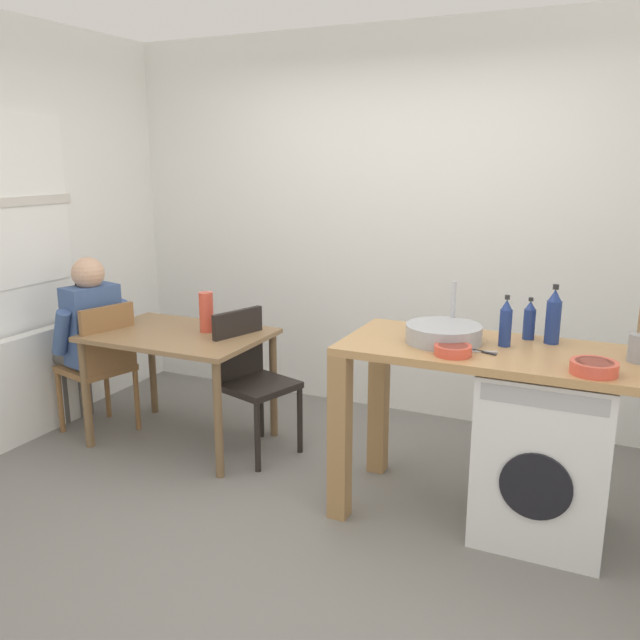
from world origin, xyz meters
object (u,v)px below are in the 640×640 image
at_px(bottle_tall_green, 506,323).
at_px(colander, 594,367).
at_px(washing_machine, 544,451).
at_px(chair_opposite, 250,374).
at_px(seated_person, 86,334).
at_px(vase, 206,312).
at_px(dining_table, 179,347).
at_px(chair_person_seat, 102,362).
at_px(bottle_clear_small, 553,317).
at_px(bottle_squat_brown, 529,320).
at_px(mixing_bowl, 453,350).

distance_m(bottle_tall_green, colander, 0.51).
height_order(washing_machine, colander, colander).
relative_size(chair_opposite, washing_machine, 1.05).
height_order(chair_opposite, colander, colander).
xyz_separation_m(seated_person, colander, (3.16, -0.29, 0.28)).
distance_m(bottle_tall_green, vase, 1.90).
bearing_deg(dining_table, washing_machine, -3.78).
bearing_deg(chair_opposite, seated_person, -65.21).
relative_size(dining_table, chair_person_seat, 1.22).
xyz_separation_m(bottle_clear_small, vase, (-2.09, 0.04, -0.19)).
height_order(dining_table, bottle_tall_green, bottle_tall_green).
bearing_deg(chair_person_seat, bottle_tall_green, -74.28).
relative_size(bottle_squat_brown, mixing_bowl, 1.23).
distance_m(bottle_squat_brown, vase, 1.98).
height_order(dining_table, bottle_squat_brown, bottle_squat_brown).
bearing_deg(chair_opposite, bottle_tall_green, 101.63).
distance_m(chair_opposite, bottle_clear_small, 1.84).
height_order(bottle_squat_brown, vase, bottle_squat_brown).
bearing_deg(colander, chair_opposite, 167.45).
bearing_deg(washing_machine, seated_person, 178.60).
bearing_deg(vase, bottle_clear_small, -1.06).
bearing_deg(colander, bottle_clear_small, 116.91).
xyz_separation_m(dining_table, chair_opposite, (0.48, 0.07, -0.14)).
distance_m(seated_person, bottle_squat_brown, 2.85).
distance_m(washing_machine, bottle_clear_small, 0.66).
relative_size(seated_person, mixing_bowl, 6.85).
distance_m(chair_opposite, bottle_tall_green, 1.65).
bearing_deg(mixing_bowl, bottle_clear_small, 45.85).
height_order(seated_person, bottle_squat_brown, seated_person).
relative_size(chair_person_seat, bottle_clear_small, 3.02).
height_order(washing_machine, bottle_tall_green, bottle_tall_green).
bearing_deg(washing_machine, chair_person_seat, 179.38).
relative_size(washing_machine, mixing_bowl, 4.91).
bearing_deg(chair_person_seat, dining_table, -62.67).
relative_size(chair_person_seat, mixing_bowl, 5.13).
distance_m(washing_machine, colander, 0.59).
xyz_separation_m(bottle_clear_small, colander, (0.22, -0.43, -0.10)).
distance_m(chair_opposite, bottle_squat_brown, 1.72).
relative_size(seated_person, bottle_clear_small, 4.02).
bearing_deg(bottle_clear_small, bottle_tall_green, -143.69).
height_order(washing_machine, vase, vase).
bearing_deg(bottle_clear_small, mixing_bowl, -134.15).
bearing_deg(mixing_bowl, vase, 165.18).
distance_m(seated_person, colander, 3.19).
relative_size(seated_person, colander, 6.00).
height_order(seated_person, colander, seated_person).
distance_m(seated_person, bottle_clear_small, 2.97).
distance_m(colander, vase, 2.35).
height_order(chair_opposite, seated_person, seated_person).
distance_m(chair_opposite, vase, 0.49).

